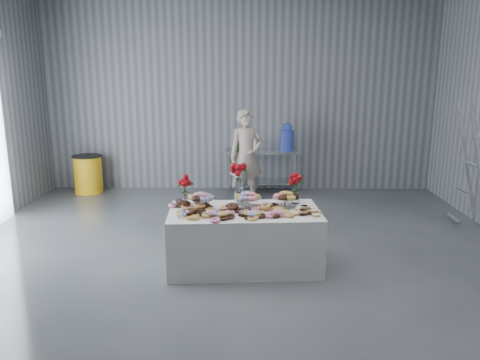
% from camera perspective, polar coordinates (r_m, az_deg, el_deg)
% --- Properties ---
extents(ground, '(9.00, 9.00, 0.00)m').
position_cam_1_polar(ground, '(5.81, -0.79, -12.00)').
color(ground, '#3B3E43').
rests_on(ground, ground).
extents(room_walls, '(8.04, 9.04, 4.02)m').
position_cam_1_polar(room_walls, '(5.34, -3.90, 14.95)').
color(room_walls, slate).
rests_on(room_walls, ground).
extents(display_table, '(1.96, 1.12, 0.75)m').
position_cam_1_polar(display_table, '(6.03, 0.54, -7.15)').
color(display_table, silver).
rests_on(display_table, ground).
extents(prep_table, '(1.50, 0.60, 0.90)m').
position_cam_1_polar(prep_table, '(9.54, 2.68, 2.01)').
color(prep_table, silver).
rests_on(prep_table, ground).
extents(donut_mounds, '(1.85, 0.92, 0.09)m').
position_cam_1_polar(donut_mounds, '(5.85, 0.54, -3.47)').
color(donut_mounds, '#E2B352').
rests_on(donut_mounds, display_table).
extents(cake_stand_left, '(0.36, 0.36, 0.17)m').
position_cam_1_polar(cake_stand_left, '(6.01, -4.78, -2.11)').
color(cake_stand_left, silver).
rests_on(cake_stand_left, display_table).
extents(cake_stand_mid, '(0.36, 0.36, 0.17)m').
position_cam_1_polar(cake_stand_mid, '(6.02, 0.94, -2.05)').
color(cake_stand_mid, silver).
rests_on(cake_stand_mid, display_table).
extents(cake_stand_right, '(0.36, 0.36, 0.17)m').
position_cam_1_polar(cake_stand_right, '(6.07, 5.66, -1.97)').
color(cake_stand_right, silver).
rests_on(cake_stand_right, display_table).
extents(danish_pile, '(0.48, 0.48, 0.11)m').
position_cam_1_polar(danish_pile, '(5.84, 8.01, -3.52)').
color(danish_pile, silver).
rests_on(danish_pile, display_table).
extents(bouquet_left, '(0.26, 0.26, 0.42)m').
position_cam_1_polar(bouquet_left, '(6.08, -6.66, -0.46)').
color(bouquet_left, white).
rests_on(bouquet_left, display_table).
extents(bouquet_right, '(0.26, 0.26, 0.42)m').
position_cam_1_polar(bouquet_right, '(6.20, 6.86, -0.19)').
color(bouquet_right, white).
rests_on(bouquet_right, display_table).
extents(bouquet_center, '(0.26, 0.26, 0.57)m').
position_cam_1_polar(bouquet_center, '(6.15, -0.10, 0.58)').
color(bouquet_center, silver).
rests_on(bouquet_center, display_table).
extents(water_jug, '(0.28, 0.28, 0.55)m').
position_cam_1_polar(water_jug, '(9.48, 5.74, 5.14)').
color(water_jug, '#435DE5').
rests_on(water_jug, prep_table).
extents(drink_bottles, '(0.54, 0.08, 0.27)m').
position_cam_1_polar(drink_bottles, '(9.36, 0.76, 4.39)').
color(drink_bottles, '#268C33').
rests_on(drink_bottles, prep_table).
extents(person, '(0.73, 0.56, 1.77)m').
position_cam_1_polar(person, '(8.82, 0.77, 2.86)').
color(person, '#CC8C93').
rests_on(person, ground).
extents(trash_barrel, '(0.60, 0.60, 0.77)m').
position_cam_1_polar(trash_barrel, '(10.13, -18.02, 0.70)').
color(trash_barrel, yellow).
rests_on(trash_barrel, ground).
extents(stepladder, '(0.71, 0.50, 2.02)m').
position_cam_1_polar(stepladder, '(8.31, 26.49, 1.68)').
color(stepladder, silver).
rests_on(stepladder, ground).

